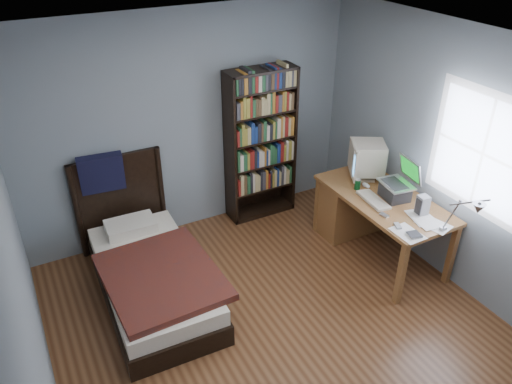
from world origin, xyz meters
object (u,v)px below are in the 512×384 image
Objects in this scene: soda_can at (357,184)px; speaker at (423,205)px; keyboard at (373,200)px; bed at (149,270)px; desk_lamp at (473,210)px; desk at (357,205)px; laptop at (397,188)px; crt_monitor at (366,158)px; bookshelf at (261,145)px.

speaker is at bearing -70.01° from soda_can.
bed is at bearing 170.64° from keyboard.
speaker is (0.13, 0.63, -0.34)m from desk_lamp.
desk_lamp is (-0.02, -1.45, 0.76)m from desk.
laptop is 1.04m from desk_lamp.
keyboard is at bearing 128.82° from speaker.
bed reaches higher than keyboard.
bed is (-2.44, 0.15, -0.71)m from crt_monitor.
bookshelf is 0.90× the size of bed.
keyboard reaches higher than desk.
soda_can is at bearing 126.14° from laptop.
bed reaches higher than laptop.
bookshelf reaches higher than bed.
keyboard is (-0.22, -0.44, -0.23)m from crt_monitor.
crt_monitor is at bearing 86.33° from desk_lamp.
keyboard is 0.20× the size of bed.
crt_monitor is (0.07, 0.02, 0.56)m from desk.
desk is 2.73× the size of desk_lamp.
laptop reaches higher than keyboard.
desk is 3.55× the size of laptop.
speaker is at bearing -52.47° from keyboard.
soda_can is at bearing 95.28° from desk_lamp.
speaker is (0.01, -0.36, -0.02)m from laptop.
keyboard is at bearing -117.02° from crt_monitor.
bed is (-2.23, 0.31, -0.53)m from soda_can.
keyboard is (-0.25, 0.05, -0.10)m from laptop.
soda_can is 1.24m from bookshelf.
bookshelf reaches higher than keyboard.
bookshelf is (-0.80, 1.43, 0.07)m from laptop.
keyboard is 2.02× the size of speaker.
desk is 0.55m from keyboard.
desk is at bearing -161.25° from crt_monitor.
crt_monitor reaches higher than laptop.
desk_lamp is 0.73m from speaker.
desk_lamp is at bearing -93.67° from crt_monitor.
speaker is at bearing -65.45° from bookshelf.
crt_monitor is at bearing -3.43° from bed.
desk is 0.56m from crt_monitor.
speaker is at bearing 78.59° from desk_lamp.
keyboard is at bearing -14.74° from bed.
speaker reaches higher than desk.
desk is 0.82× the size of bookshelf.
laptop is 0.77× the size of desk_lamp.
desk_lamp is 2.71× the size of speaker.
bookshelf is (-0.81, 1.78, 0.08)m from speaker.
soda_can is (-0.24, 0.33, -0.06)m from laptop.
bed is (-1.66, -0.79, -0.65)m from bookshelf.
laptop is 0.36m from speaker.
bookshelf reaches higher than soda_can.
desk_lamp is 4.83× the size of soda_can.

